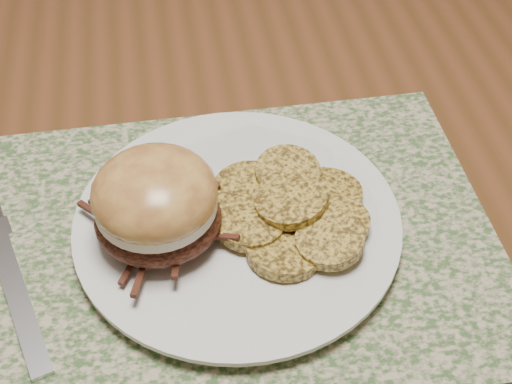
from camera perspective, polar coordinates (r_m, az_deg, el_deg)
placemat at (r=0.61m, az=-2.05°, el=-3.89°), size 0.45×0.33×0.00m
dinner_plate at (r=0.61m, az=-1.49°, el=-2.57°), size 0.26×0.26×0.02m
pork_sandwich at (r=0.56m, az=-8.00°, el=-0.94°), size 0.12×0.12×0.08m
roasted_potatoes at (r=0.59m, az=2.94°, el=-1.43°), size 0.15×0.16×0.03m
fork at (r=0.61m, az=-19.07°, el=-6.19°), size 0.08×0.20×0.00m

